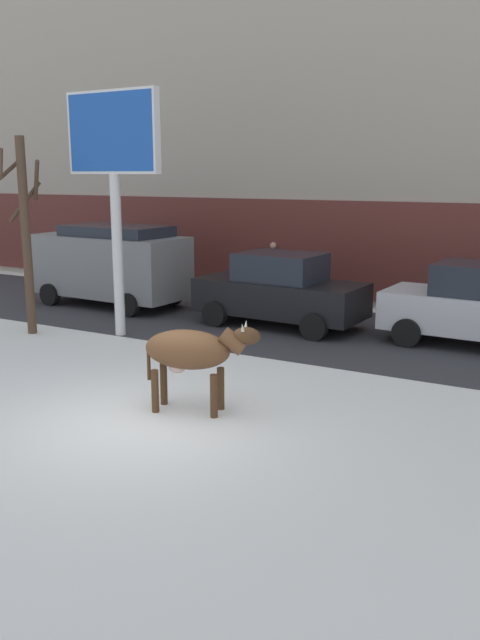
{
  "coord_description": "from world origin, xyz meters",
  "views": [
    {
      "loc": [
        6.12,
        -7.69,
        3.75
      ],
      "look_at": [
        0.17,
        2.84,
        1.1
      ],
      "focal_mm": 37.56,
      "sensor_mm": 36.0,
      "label": 1
    }
  ],
  "objects": [
    {
      "name": "ground_plane",
      "position": [
        0.0,
        0.0,
        0.0
      ],
      "size": [
        120.0,
        120.0,
        0.0
      ],
      "primitive_type": "plane",
      "color": "white"
    },
    {
      "name": "road_strip",
      "position": [
        0.0,
        7.03,
        0.0
      ],
      "size": [
        60.0,
        5.6,
        0.01
      ],
      "primitive_type": "cube",
      "color": "#333338",
      "rests_on": "ground"
    },
    {
      "name": "building_facade",
      "position": [
        0.0,
        13.49,
        6.48
      ],
      "size": [
        44.0,
        6.1,
        13.0
      ],
      "color": "#A39989",
      "rests_on": "ground"
    },
    {
      "name": "cow_brown",
      "position": [
        0.41,
        0.85,
        0.99
      ],
      "size": [
        1.93,
        0.95,
        1.54
      ],
      "color": "brown",
      "rests_on": "ground"
    },
    {
      "name": "billboard",
      "position": [
        -3.97,
        4.37,
        4.31
      ],
      "size": [
        2.52,
        0.28,
        5.56
      ],
      "color": "silver",
      "rests_on": "ground"
    },
    {
      "name": "car_grey_van",
      "position": [
        -6.52,
        7.1,
        1.24
      ],
      "size": [
        4.67,
        2.27,
        2.32
      ],
      "color": "slate",
      "rests_on": "ground"
    },
    {
      "name": "car_black_sedan",
      "position": [
        -1.07,
        7.06,
        0.91
      ],
      "size": [
        4.27,
        2.12,
        1.84
      ],
      "color": "black",
      "rests_on": "ground"
    },
    {
      "name": "pedestrian_near_billboard",
      "position": [
        -2.91,
        10.32,
        0.88
      ],
      "size": [
        0.36,
        0.24,
        1.73
      ],
      "color": "#282833",
      "rests_on": "ground"
    },
    {
      "name": "bare_tree_right_lot",
      "position": [
        -5.95,
        3.48,
        2.5
      ],
      "size": [
        1.17,
        1.24,
        4.59
      ],
      "color": "#4C3828",
      "rests_on": "ground"
    }
  ]
}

